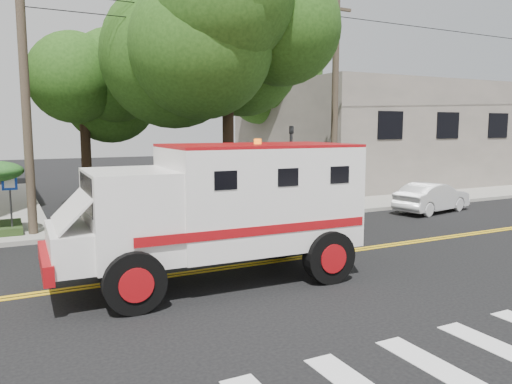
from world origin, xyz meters
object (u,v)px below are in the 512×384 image
pedestrian_a (291,183)px  parked_sedan (432,197)px  armored_truck (222,204)px  pedestrian_b (296,183)px

pedestrian_a → parked_sedan: bearing=119.1°
armored_truck → pedestrian_b: bearing=51.5°
armored_truck → pedestrian_a: 11.88m
pedestrian_a → pedestrian_b: 0.42m
pedestrian_a → pedestrian_b: pedestrian_b is taller
armored_truck → pedestrian_a: bearing=52.8°
parked_sedan → pedestrian_a: 6.17m
armored_truck → pedestrian_b: armored_truck is taller
armored_truck → parked_sedan: armored_truck is taller
parked_sedan → pedestrian_a: (-4.14, 4.55, 0.37)m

